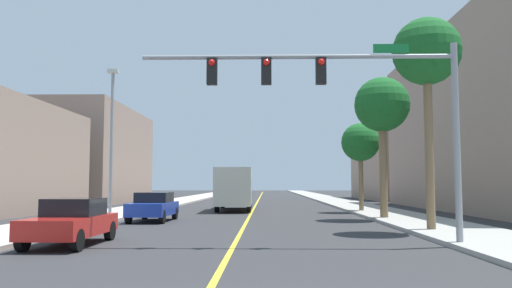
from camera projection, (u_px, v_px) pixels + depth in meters
ground at (256, 204)px, 47.46m from camera, size 192.00×192.00×0.00m
sidewalk_left at (169, 203)px, 47.65m from camera, size 3.82×168.00×0.15m
sidewalk_right at (344, 203)px, 47.28m from camera, size 3.82×168.00×0.15m
lane_marking_center at (256, 204)px, 47.46m from camera, size 0.16×144.00×0.01m
building_left_far at (69, 156)px, 51.84m from camera, size 13.12×18.28×9.59m
building_right_far at (403, 162)px, 61.89m from camera, size 10.01×17.90×9.06m
traffic_signal_mast at (347, 92)px, 15.43m from camera, size 9.79×0.36×6.09m
street_lamp at (112, 135)px, 25.54m from camera, size 0.56×0.28×7.65m
palm_near at (427, 55)px, 19.78m from camera, size 2.67×2.67×8.32m
palm_mid at (382, 107)px, 26.50m from camera, size 2.91×2.91×7.40m
palm_far at (360, 143)px, 33.18m from camera, size 2.54×2.54×5.77m
car_red at (72, 221)px, 15.47m from camera, size 1.76×4.00×1.44m
car_blue at (153, 206)px, 25.29m from camera, size 1.90×4.11×1.46m
car_white at (227, 194)px, 55.93m from camera, size 1.89×4.50×1.42m
delivery_truck at (234, 188)px, 35.42m from camera, size 2.60×8.67×2.95m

